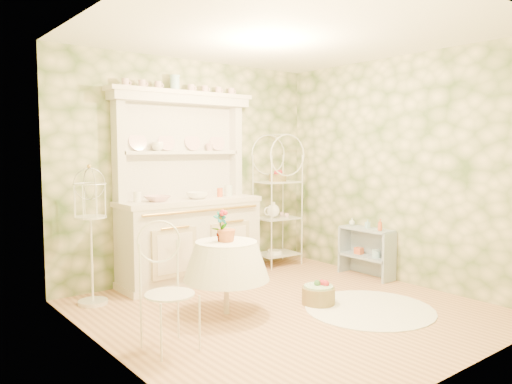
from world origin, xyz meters
TOP-DOWN VIEW (x-y plane):
  - floor at (0.00, 0.00)m, footprint 3.60×3.60m
  - ceiling at (0.00, 0.00)m, footprint 3.60×3.60m
  - wall_left at (-1.80, 0.00)m, footprint 3.60×3.60m
  - wall_right at (1.80, 0.00)m, footprint 3.60×3.60m
  - wall_back at (0.00, 1.80)m, footprint 3.60×3.60m
  - wall_front at (0.00, -1.80)m, footprint 3.60×3.60m
  - kitchen_dresser at (-0.20, 1.52)m, footprint 1.87×0.61m
  - bakers_rack at (1.22, 1.55)m, footprint 0.58×0.44m
  - side_shelf at (1.66, 0.36)m, footprint 0.31×0.70m
  - round_table at (-0.53, 0.29)m, footprint 0.85×0.85m
  - cafe_chair at (-1.39, -0.14)m, footprint 0.58×0.58m
  - birdcage_stand at (-1.45, 1.40)m, footprint 0.36×0.36m
  - floor_basket at (0.38, -0.07)m, footprint 0.39×0.39m
  - lace_rug at (0.66, -0.50)m, footprint 1.68×1.68m
  - bowl_floral at (-0.65, 1.49)m, footprint 0.30×0.30m
  - bowl_white at (-0.14, 1.45)m, footprint 0.30×0.30m
  - cup_left at (-0.53, 1.68)m, footprint 0.18×0.18m
  - cup_right at (0.19, 1.68)m, footprint 0.13×0.13m
  - potted_geranium at (-0.58, 0.31)m, footprint 0.16×0.11m
  - bottle_amber at (1.62, 0.13)m, footprint 0.07×0.07m
  - bottle_blue at (1.67, 0.36)m, footprint 0.06×0.06m
  - bottle_glass at (1.68, 0.62)m, footprint 0.09×0.09m

SIDE VIEW (x-z plane):
  - floor at x=0.00m, z-range 0.00..0.00m
  - lace_rug at x=0.66m, z-range 0.00..0.01m
  - floor_basket at x=0.38m, z-range 0.00..0.21m
  - side_shelf at x=1.66m, z-range 0.00..0.59m
  - round_table at x=-0.53m, z-range 0.00..0.77m
  - cafe_chair at x=-1.39m, z-range 0.00..0.99m
  - bottle_glass at x=1.68m, z-range 0.60..0.70m
  - bottle_blue at x=1.67m, z-range 0.60..0.71m
  - bottle_amber at x=1.62m, z-range 0.61..0.75m
  - birdcage_stand at x=-1.45m, z-range 0.00..1.45m
  - potted_geranium at x=-0.58m, z-range 0.71..0.99m
  - bakers_rack at x=1.22m, z-range 0.00..1.77m
  - bowl_floral at x=-0.65m, z-range 0.98..1.05m
  - bowl_white at x=-0.14m, z-range 0.98..1.06m
  - kitchen_dresser at x=-0.20m, z-range 0.00..2.29m
  - wall_left at x=-1.80m, z-range 1.35..1.35m
  - wall_right at x=1.80m, z-range 1.35..1.35m
  - wall_back at x=0.00m, z-range 1.35..1.35m
  - wall_front at x=0.00m, z-range 1.35..1.35m
  - cup_left at x=-0.53m, z-range 1.56..1.66m
  - cup_right at x=0.19m, z-range 1.56..1.66m
  - ceiling at x=0.00m, z-range 2.70..2.70m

